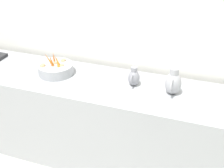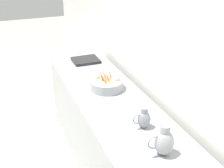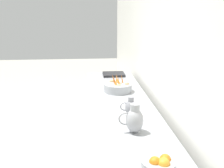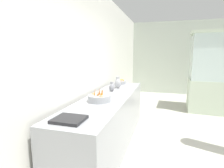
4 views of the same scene
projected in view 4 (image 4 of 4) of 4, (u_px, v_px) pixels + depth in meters
The scene contains 9 objects.
ground_plane at pixel (196, 159), 2.87m from camera, with size 16.15×16.15×0.00m, color #ADAA9E.
tile_wall_left at pixel (94, 62), 3.73m from camera, with size 0.10×9.13×3.00m, color white.
prep_counter at pixel (109, 120), 3.29m from camera, with size 0.72×3.14×0.93m, color #9EA0A5.
vegetable_colander at pixel (99, 98), 2.81m from camera, with size 0.36×0.36×0.23m.
orange_bowl at pixel (121, 82), 4.50m from camera, with size 0.23×0.23×0.11m.
metal_pitcher_tall at pixel (118, 83), 3.92m from camera, with size 0.21×0.15×0.25m.
metal_pitcher_short at pixel (112, 87), 3.58m from camera, with size 0.16×0.11×0.19m.
counter_sink_basin at pixel (69, 119), 1.99m from camera, with size 0.34×0.30×0.04m, color #232326.
glass_block_booth at pixel (217, 73), 5.14m from camera, with size 1.56×1.08×2.30m.
Camera 4 is at (-0.55, -2.91, 1.66)m, focal length 28.87 mm.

